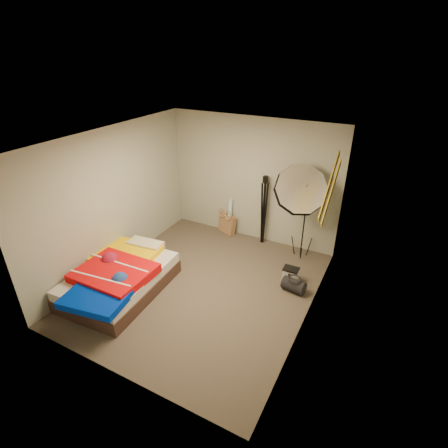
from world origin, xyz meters
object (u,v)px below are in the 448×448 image
Objects in this scene: tote_bag at (227,224)px; camera_tripod at (264,206)px; bed at (119,278)px; photo_umbrella at (300,190)px; camera_case at (291,275)px; wrapping_roll at (230,217)px; duffel_bag at (294,285)px.

camera_tripod is (0.83, -0.04, 0.62)m from tote_bag.
photo_umbrella reaches higher than bed.
camera_tripod reaches higher than camera_case.
tote_bag is 1.04m from camera_tripod.
camera_tripod is at bearing -2.71° from wrapping_roll.
duffel_bag is 0.26× the size of camera_tripod.
photo_umbrella is at bearing 116.95° from duffel_bag.
duffel_bag is (1.90, -1.29, -0.10)m from tote_bag.
wrapping_roll is (0.06, 0.00, 0.18)m from tote_bag.
camera_tripod is (0.77, -0.04, 0.44)m from wrapping_roll.
bed is at bearing -119.82° from camera_tripod.
duffel_bag is at bearing -11.24° from tote_bag.
tote_bag is 2.06m from camera_case.
camera_case is at bearing -76.10° from photo_umbrella.
wrapping_roll reaches higher than duffel_bag.
photo_umbrella is (1.59, -0.33, 1.19)m from tote_bag.
photo_umbrella is at bearing 102.77° from camera_case.
wrapping_roll is 0.40× the size of photo_umbrella.
bed is (-2.55, -1.32, 0.15)m from duffel_bag.
camera_case is at bearing -31.74° from wrapping_roll.
photo_umbrella is at bearing -21.37° from camera_tripod.
bed is at bearing -148.36° from camera_case.
photo_umbrella reaches higher than wrapping_roll.
camera_tripod is at bearing 139.44° from duffel_bag.
camera_case is 1.56m from camera_tripod.
wrapping_roll is 2.09× the size of duffel_bag.
bed reaches higher than tote_bag.
camera_tripod is (1.48, 2.58, 0.56)m from bed.
camera_tripod is at bearing 158.63° from photo_umbrella.
bed is at bearing -80.95° from tote_bag.
duffel_bag is (1.84, -1.29, -0.27)m from wrapping_roll.
tote_bag reaches higher than duffel_bag.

